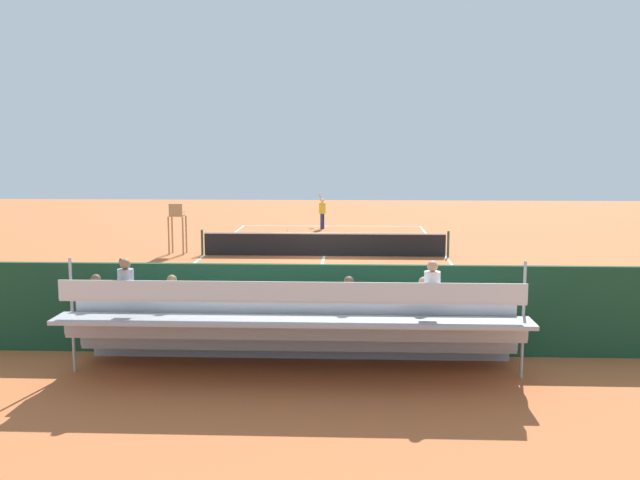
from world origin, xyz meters
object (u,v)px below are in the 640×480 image
object	(u,v)px
tennis_net	(324,244)
tennis_player	(322,210)
line_judge	(118,297)
equipment_bag	(316,338)
bleacher_stand	(290,326)
tennis_racket	(316,229)
umpire_chair	(177,223)
courtside_bench	(385,321)
tennis_ball_near	(287,230)

from	to	relation	value
tennis_net	tennis_player	distance (m)	9.60
tennis_net	line_judge	world-z (taller)	line_judge
equipment_bag	bleacher_stand	bearing A→B (deg)	77.22
bleacher_stand	tennis_racket	bearing A→B (deg)	-88.34
bleacher_stand	equipment_bag	world-z (taller)	bleacher_stand
bleacher_stand	tennis_racket	distance (m)	24.95
umpire_chair	equipment_bag	distance (m)	15.16
bleacher_stand	equipment_bag	xyz separation A→B (m)	(-0.44, -1.94, -0.78)
tennis_racket	courtside_bench	bearing A→B (deg)	96.84
courtside_bench	equipment_bag	bearing A→B (deg)	4.65
tennis_net	equipment_bag	bearing A→B (deg)	91.40
bleacher_stand	courtside_bench	world-z (taller)	bleacher_stand
bleacher_stand	tennis_ball_near	xyz separation A→B (m)	(2.19, -23.98, -0.93)
tennis_net	courtside_bench	bearing A→B (deg)	98.17
equipment_bag	tennis_player	xyz separation A→B (m)	(0.80, -22.98, 0.84)
bleacher_stand	umpire_chair	size ratio (longest dim) A/B	4.23
tennis_net	line_judge	size ratio (longest dim) A/B	5.35
umpire_chair	courtside_bench	distance (m)	15.77
tennis_net	tennis_ball_near	size ratio (longest dim) A/B	156.06
equipment_bag	line_judge	xyz separation A→B (m)	(4.70, -0.35, 0.84)
tennis_ball_near	line_judge	size ratio (longest dim) A/B	0.03
bleacher_stand	tennis_ball_near	bearing A→B (deg)	-84.78
tennis_net	tennis_player	xyz separation A→B (m)	(0.47, -9.58, 0.51)
tennis_ball_near	line_judge	xyz separation A→B (m)	(2.07, 21.69, 0.98)
tennis_player	tennis_racket	bearing A→B (deg)	-0.78
line_judge	equipment_bag	bearing A→B (deg)	175.80
tennis_net	tennis_player	world-z (taller)	tennis_player
equipment_bag	tennis_player	world-z (taller)	tennis_player
umpire_chair	tennis_ball_near	distance (m)	9.35
line_judge	tennis_ball_near	bearing A→B (deg)	-95.45
umpire_chair	courtside_bench	bearing A→B (deg)	120.97
tennis_player	tennis_racket	distance (m)	1.07
umpire_chair	tennis_player	distance (m)	10.96
tennis_ball_near	line_judge	world-z (taller)	line_judge
courtside_bench	tennis_racket	size ratio (longest dim) A/B	3.08
courtside_bench	tennis_racket	xyz separation A→B (m)	(2.74, -22.85, -0.54)
tennis_racket	tennis_net	bearing A→B (deg)	94.97
umpire_chair	line_judge	distance (m)	13.42
courtside_bench	tennis_player	world-z (taller)	tennis_player
bleacher_stand	equipment_bag	distance (m)	2.14
tennis_player	tennis_racket	world-z (taller)	tennis_player
tennis_player	tennis_net	bearing A→B (deg)	92.80
equipment_bag	tennis_ball_near	size ratio (longest dim) A/B	13.64
bleacher_stand	courtside_bench	distance (m)	2.92
courtside_bench	tennis_ball_near	size ratio (longest dim) A/B	27.27
tennis_racket	line_judge	world-z (taller)	line_judge
umpire_chair	tennis_player	bearing A→B (deg)	-121.54
tennis_ball_near	bleacher_stand	bearing A→B (deg)	95.22
courtside_bench	equipment_bag	size ratio (longest dim) A/B	2.00
bleacher_stand	tennis_player	world-z (taller)	bleacher_stand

